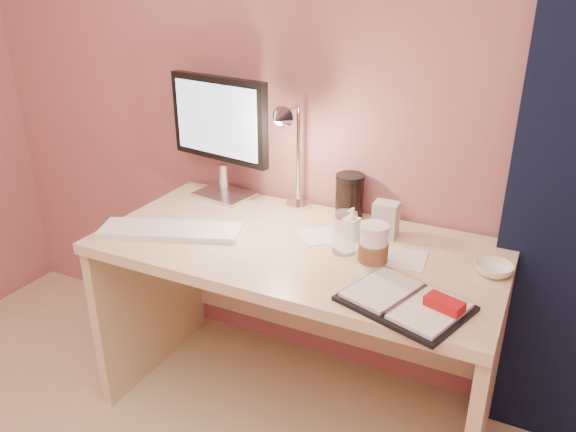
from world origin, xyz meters
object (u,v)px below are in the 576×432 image
at_px(monitor, 221,127).
at_px(dark_jar, 349,198).
at_px(desk, 306,289).
at_px(planner, 408,302).
at_px(desk_lamp, 285,148).
at_px(keyboard, 171,230).
at_px(clear_cup, 345,233).
at_px(lotion_bottle, 351,224).
at_px(product_box, 385,220).
at_px(coffee_cup, 373,248).
at_px(bowl, 494,269).

relative_size(monitor, dark_jar, 3.29).
distance_m(desk, planner, 0.59).
bearing_deg(desk_lamp, keyboard, -136.50).
xyz_separation_m(clear_cup, lotion_bottle, (-0.01, 0.11, -0.01)).
distance_m(keyboard, dark_jar, 0.68).
bearing_deg(keyboard, product_box, 3.23).
height_order(planner, dark_jar, dark_jar).
bearing_deg(coffee_cup, planner, -46.05).
relative_size(keyboard, bowl, 4.35).
xyz_separation_m(clear_cup, dark_jar, (-0.09, 0.29, 0.01)).
height_order(coffee_cup, desk_lamp, desk_lamp).
height_order(keyboard, desk_lamp, desk_lamp).
height_order(desk, desk_lamp, desk_lamp).
height_order(coffee_cup, bowl, coffee_cup).
distance_m(clear_cup, desk_lamp, 0.41).
bearing_deg(lotion_bottle, desk, -165.30).
relative_size(desk, clear_cup, 9.88).
bearing_deg(keyboard, desk, 3.23).
height_order(dark_jar, desk_lamp, desk_lamp).
relative_size(keyboard, lotion_bottle, 4.33).
distance_m(monitor, dark_jar, 0.59).
xyz_separation_m(desk, keyboard, (-0.45, -0.20, 0.24)).
distance_m(desk, product_box, 0.40).
height_order(desk, keyboard, keyboard).
bearing_deg(bowl, desk_lamp, 171.41).
bearing_deg(coffee_cup, bowl, 20.03).
xyz_separation_m(keyboard, lotion_bottle, (0.60, 0.24, 0.05)).
distance_m(bowl, dark_jar, 0.61).
xyz_separation_m(desk, coffee_cup, (0.29, -0.13, 0.30)).
distance_m(coffee_cup, bowl, 0.38).
height_order(planner, clear_cup, clear_cup).
relative_size(coffee_cup, product_box, 1.18).
bearing_deg(dark_jar, planner, -54.46).
bearing_deg(lotion_bottle, clear_cup, -82.15).
relative_size(coffee_cup, dark_jar, 1.00).
distance_m(coffee_cup, desk_lamp, 0.54).
distance_m(clear_cup, bowl, 0.48).
xyz_separation_m(monitor, lotion_bottle, (0.62, -0.15, -0.24)).
distance_m(coffee_cup, lotion_bottle, 0.22).
distance_m(keyboard, coffee_cup, 0.74).
bearing_deg(bowl, clear_cup, -172.69).
height_order(planner, coffee_cup, coffee_cup).
distance_m(coffee_cup, product_box, 0.25).
bearing_deg(monitor, planner, -18.12).
bearing_deg(keyboard, clear_cup, -8.52).
bearing_deg(clear_cup, planner, -39.67).
distance_m(monitor, keyboard, 0.48).
xyz_separation_m(coffee_cup, bowl, (0.35, 0.13, -0.05)).
xyz_separation_m(desk, monitor, (-0.46, 0.19, 0.52)).
bearing_deg(bowl, monitor, 170.19).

